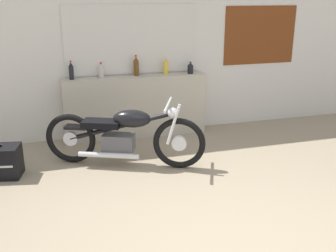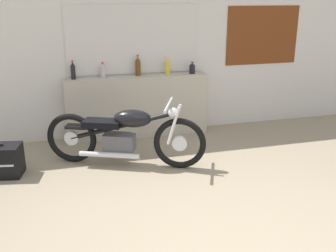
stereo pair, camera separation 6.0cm
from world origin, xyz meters
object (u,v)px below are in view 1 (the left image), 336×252
(bottle_leftmost, at_px, (71,71))
(bottle_center, at_px, (136,66))
(bottle_left_center, at_px, (101,71))
(motorcycle_black, at_px, (124,135))
(bottle_right_center, at_px, (166,67))
(bottle_rightmost, at_px, (190,68))

(bottle_leftmost, bearing_deg, bottle_center, 1.05)
(bottle_left_center, height_order, motorcycle_black, bottle_left_center)
(bottle_left_center, height_order, bottle_center, bottle_center)
(bottle_right_center, bearing_deg, bottle_leftmost, 179.25)
(bottle_left_center, relative_size, bottle_center, 0.73)
(bottle_right_center, xyz_separation_m, bottle_rightmost, (0.38, -0.03, -0.04))
(motorcycle_black, bearing_deg, bottle_left_center, 96.03)
(bottle_left_center, height_order, bottle_right_center, bottle_right_center)
(bottle_right_center, bearing_deg, motorcycle_black, -129.01)
(motorcycle_black, bearing_deg, bottle_center, 69.49)
(bottle_left_center, distance_m, bottle_center, 0.52)
(bottle_leftmost, xyz_separation_m, bottle_right_center, (1.39, -0.02, -0.00))
(bottle_rightmost, relative_size, motorcycle_black, 0.09)
(bottle_leftmost, distance_m, bottle_rightmost, 1.77)
(bottle_rightmost, bearing_deg, bottle_leftmost, 178.32)
(bottle_leftmost, xyz_separation_m, bottle_rightmost, (1.77, -0.05, -0.04))
(bottle_leftmost, xyz_separation_m, motorcycle_black, (0.53, -1.07, -0.64))
(bottle_left_center, xyz_separation_m, motorcycle_black, (0.11, -1.07, -0.62))
(bottle_leftmost, height_order, bottle_rightmost, bottle_leftmost)
(bottle_left_center, bearing_deg, bottle_leftmost, 179.80)
(bottle_rightmost, bearing_deg, bottle_center, 175.21)
(bottle_right_center, bearing_deg, bottle_center, 175.44)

